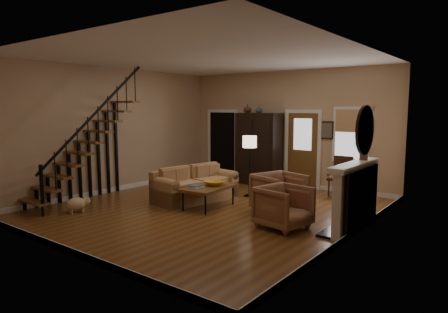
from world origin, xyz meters
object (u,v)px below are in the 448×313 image
Objects in this scene: sofa at (196,185)px; floor_lamp at (249,166)px; armoire at (259,149)px; side_chair at (340,177)px; coffee_table at (209,197)px; armchair_left at (284,207)px; armchair_right at (279,193)px.

sofa is 1.34× the size of floor_lamp.
side_chair is (2.55, -0.20, -0.54)m from armoire.
floor_lamp is (0.08, 1.54, 0.53)m from coffee_table.
sofa is at bearing -122.51° from floor_lamp.
side_chair is at bearing 12.60° from armchair_left.
armoire is 2.38× the size of armchair_left.
armoire is 2.22× the size of armchair_right.
armchair_right is 0.93× the size of side_chair.
side_chair reaches higher than armchair_right.
armchair_left is at bearing -51.52° from armoire.
sofa is (-0.06, -2.76, -0.66)m from armoire.
sofa is 2.20× the size of armchair_right.
coffee_table is 2.12m from armchair_left.
armchair_left is 2.77m from floor_lamp.
armoire is at bearing 97.64° from sofa.
armoire is at bearing 58.25° from armchair_right.
floor_lamp is 2.31m from side_chair.
armoire is 1.01× the size of sofa.
sofa is 2.35× the size of armchair_left.
armchair_right reaches higher than armchair_left.
armchair_right is (1.48, 0.59, 0.18)m from coffee_table.
armchair_right is at bearing -33.99° from floor_lamp.
armchair_left is 0.87× the size of side_chair.
coffee_table is 1.60m from armchair_right.
coffee_table is 1.26× the size of side_chair.
armchair_left is 1.10m from armchair_right.
floor_lamp is at bearing 66.46° from sofa.
coffee_table is 0.83× the size of floor_lamp.
coffee_table is 3.48m from side_chair.
coffee_table is at bearing -123.67° from side_chair.
coffee_table is (0.63, -3.09, -0.80)m from armoire.
side_chair is at bearing -4.48° from armoire.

